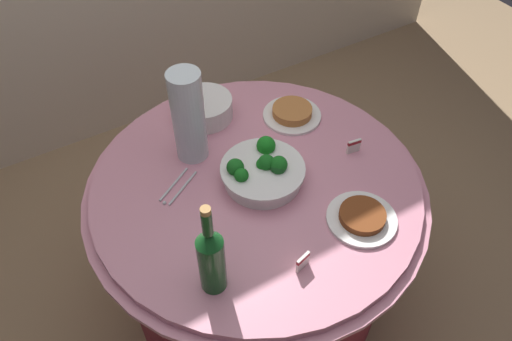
{
  "coord_description": "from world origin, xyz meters",
  "views": [
    {
      "loc": [
        -0.56,
        -0.95,
        1.97
      ],
      "look_at": [
        0.0,
        0.0,
        0.79
      ],
      "focal_mm": 34.69,
      "sensor_mm": 36.0,
      "label": 1
    }
  ],
  "objects": [
    {
      "name": "food_plate_stir_fry",
      "position": [
        0.2,
        -0.31,
        0.75
      ],
      "size": [
        0.22,
        0.22,
        0.04
      ],
      "color": "white",
      "rests_on": "buffet_table"
    },
    {
      "name": "food_plate_peanuts",
      "position": [
        0.28,
        0.21,
        0.76
      ],
      "size": [
        0.22,
        0.22,
        0.04
      ],
      "color": "white",
      "rests_on": "buffet_table"
    },
    {
      "name": "ground_plane",
      "position": [
        0.0,
        0.0,
        0.0
      ],
      "size": [
        6.0,
        6.0,
        0.0
      ],
      "primitive_type": "plane",
      "color": "#9E7F5B"
    },
    {
      "name": "label_placard_front",
      "position": [
        0.36,
        -0.05,
        0.77
      ],
      "size": [
        0.05,
        0.01,
        0.05
      ],
      "color": "white",
      "rests_on": "buffet_table"
    },
    {
      "name": "buffet_table",
      "position": [
        0.0,
        0.0,
        0.38
      ],
      "size": [
        1.16,
        1.16,
        0.74
      ],
      "color": "maroon",
      "rests_on": "ground_plane"
    },
    {
      "name": "serving_tongs",
      "position": [
        -0.24,
        0.1,
        0.74
      ],
      "size": [
        0.16,
        0.12,
        0.01
      ],
      "color": "silver",
      "rests_on": "buffet_table"
    },
    {
      "name": "label_placard_mid",
      "position": [
        -0.05,
        -0.36,
        0.77
      ],
      "size": [
        0.05,
        0.02,
        0.05
      ],
      "color": "white",
      "rests_on": "buffet_table"
    },
    {
      "name": "plate_stack",
      "position": [
        0.0,
        0.38,
        0.78
      ],
      "size": [
        0.21,
        0.21,
        0.08
      ],
      "color": "white",
      "rests_on": "buffet_table"
    },
    {
      "name": "broccoli_bowl",
      "position": [
        0.02,
        -0.01,
        0.78
      ],
      "size": [
        0.28,
        0.28,
        0.11
      ],
      "color": "white",
      "rests_on": "buffet_table"
    },
    {
      "name": "wine_bottle",
      "position": [
        -0.3,
        -0.27,
        0.87
      ],
      "size": [
        0.07,
        0.07,
        0.34
      ],
      "color": "#154C1F",
      "rests_on": "buffet_table"
    },
    {
      "name": "decorative_fruit_vase",
      "position": [
        -0.13,
        0.22,
        0.9
      ],
      "size": [
        0.11,
        0.11,
        0.34
      ],
      "color": "silver",
      "rests_on": "buffet_table"
    }
  ]
}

